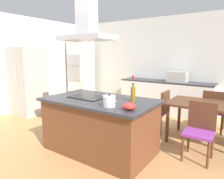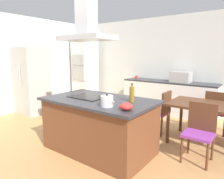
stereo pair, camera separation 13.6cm
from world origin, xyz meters
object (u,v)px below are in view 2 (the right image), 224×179
(refrigerator, at_px, (32,81))
(countertop_microwave, at_px, (181,77))
(mixing_bowl, at_px, (126,107))
(dining_table, at_px, (210,109))
(chair_at_left_end, at_px, (161,109))
(coffee_mug_red, at_px, (136,77))
(cooktop, at_px, (88,97))
(chair_facing_island, at_px, (200,128))
(tea_kettle, at_px, (107,101))
(olive_oil_bottle, at_px, (132,94))
(chair_facing_back_wall, at_px, (216,110))
(wall_oven_stack, at_px, (85,70))
(range_hood, at_px, (86,25))

(refrigerator, bearing_deg, countertop_microwave, 33.52)
(mixing_bowl, relative_size, dining_table, 0.13)
(countertop_microwave, relative_size, chair_at_left_end, 0.56)
(coffee_mug_red, bearing_deg, cooktop, -76.30)
(chair_facing_island, bearing_deg, tea_kettle, -135.43)
(countertop_microwave, distance_m, chair_at_left_end, 1.62)
(olive_oil_bottle, bearing_deg, coffee_mug_red, 118.69)
(coffee_mug_red, xyz_separation_m, chair_facing_back_wall, (2.39, -0.85, -0.44))
(olive_oil_bottle, relative_size, chair_facing_back_wall, 0.32)
(mixing_bowl, xyz_separation_m, countertop_microwave, (-0.34, 3.19, 0.09))
(olive_oil_bottle, bearing_deg, cooktop, -169.89)
(coffee_mug_red, bearing_deg, chair_facing_back_wall, -19.60)
(cooktop, height_order, wall_oven_stack, wall_oven_stack)
(range_hood, bearing_deg, refrigerator, 166.81)
(cooktop, relative_size, dining_table, 0.43)
(tea_kettle, bearing_deg, refrigerator, 164.30)
(olive_oil_bottle, xyz_separation_m, chair_at_left_end, (-0.02, 1.22, -0.51))
(olive_oil_bottle, distance_m, coffee_mug_red, 3.12)
(refrigerator, distance_m, chair_at_left_end, 3.60)
(range_hood, bearing_deg, olive_oil_bottle, 10.11)
(coffee_mug_red, distance_m, range_hood, 3.18)
(tea_kettle, xyz_separation_m, countertop_microwave, (-0.02, 3.19, 0.06))
(chair_at_left_end, bearing_deg, coffee_mug_red, 134.20)
(chair_facing_island, relative_size, range_hood, 0.99)
(olive_oil_bottle, height_order, wall_oven_stack, wall_oven_stack)
(dining_table, bearing_deg, countertop_microwave, 124.37)
(countertop_microwave, height_order, range_hood, range_hood)
(chair_at_left_end, xyz_separation_m, range_hood, (-0.77, -1.36, 1.59))
(coffee_mug_red, distance_m, chair_facing_island, 3.27)
(cooktop, bearing_deg, countertop_microwave, 77.32)
(tea_kettle, distance_m, chair_facing_back_wall, 2.59)
(cooktop, xyz_separation_m, chair_at_left_end, (0.77, 1.36, -0.40))
(tea_kettle, bearing_deg, olive_oil_bottle, 74.52)
(refrigerator, height_order, range_hood, range_hood)
(mixing_bowl, bearing_deg, olive_oil_bottle, 112.94)
(tea_kettle, distance_m, wall_oven_stack, 4.45)
(chair_at_left_end, bearing_deg, chair_facing_island, -36.01)
(wall_oven_stack, bearing_deg, mixing_bowl, -39.09)
(coffee_mug_red, distance_m, wall_oven_stack, 1.97)
(tea_kettle, bearing_deg, cooktop, 154.74)
(countertop_microwave, bearing_deg, refrigerator, -146.48)
(wall_oven_stack, bearing_deg, range_hood, -44.93)
(countertop_microwave, relative_size, dining_table, 0.36)
(range_hood, bearing_deg, coffee_mug_red, 103.70)
(countertop_microwave, bearing_deg, chair_facing_island, -64.55)
(mixing_bowl, relative_size, chair_at_left_end, 0.20)
(chair_at_left_end, distance_m, range_hood, 2.23)
(olive_oil_bottle, height_order, refrigerator, refrigerator)
(chair_at_left_end, distance_m, chair_facing_back_wall, 1.13)
(cooktop, height_order, chair_facing_back_wall, cooktop)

